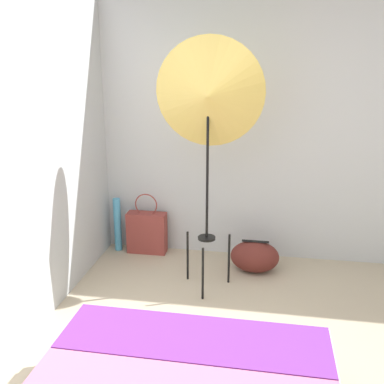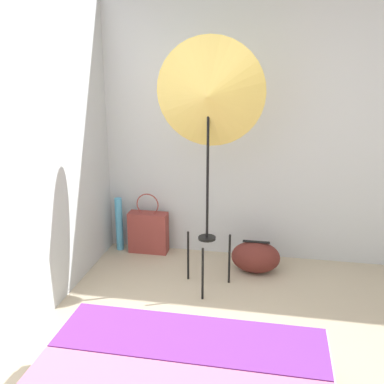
{
  "view_description": "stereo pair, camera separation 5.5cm",
  "coord_description": "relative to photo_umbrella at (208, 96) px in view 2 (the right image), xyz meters",
  "views": [
    {
      "loc": [
        0.37,
        -2.09,
        1.95
      ],
      "look_at": [
        -0.21,
        1.26,
        0.91
      ],
      "focal_mm": 42.0,
      "sensor_mm": 36.0,
      "label": 1
    },
    {
      "loc": [
        0.43,
        -2.08,
        1.95
      ],
      "look_at": [
        -0.21,
        1.26,
        0.91
      ],
      "focal_mm": 42.0,
      "sensor_mm": 36.0,
      "label": 2
    }
  ],
  "objects": [
    {
      "name": "photo_umbrella",
      "position": [
        0.0,
        0.0,
        0.0
      ],
      "size": [
        0.88,
        0.37,
        2.11
      ],
      "color": "black",
      "rests_on": "ground_plane"
    },
    {
      "name": "wall_side_left",
      "position": [
        -1.16,
        -0.42,
        -0.35
      ],
      "size": [
        0.05,
        8.0,
        2.6
      ],
      "color": "#B7BCC1",
      "rests_on": "ground_plane"
    },
    {
      "name": "wall_back",
      "position": [
        0.11,
        0.76,
        -0.35
      ],
      "size": [
        8.0,
        0.05,
        2.6
      ],
      "color": "#B7BCC1",
      "rests_on": "ground_plane"
    },
    {
      "name": "tote_bag",
      "position": [
        -0.7,
        0.62,
        -1.43
      ],
      "size": [
        0.4,
        0.15,
        0.63
      ],
      "color": "brown",
      "rests_on": "ground_plane"
    },
    {
      "name": "paper_roll",
      "position": [
        -1.01,
        0.62,
        -1.37
      ],
      "size": [
        0.07,
        0.07,
        0.56
      ],
      "color": "#4CA3D1",
      "rests_on": "ground_plane"
    },
    {
      "name": "duffel_bag",
      "position": [
        0.4,
        0.36,
        -1.5
      ],
      "size": [
        0.45,
        0.3,
        0.31
      ],
      "color": "#5B231E",
      "rests_on": "ground_plane"
    }
  ]
}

